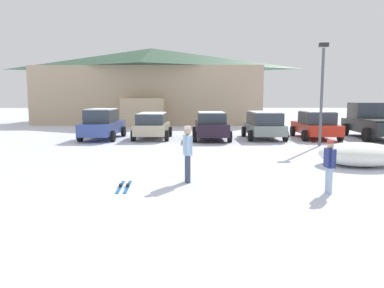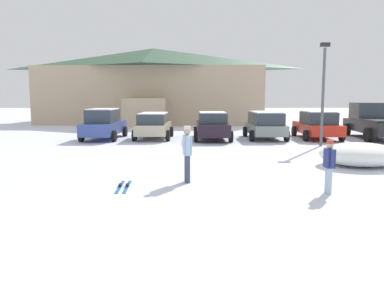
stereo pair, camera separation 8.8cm
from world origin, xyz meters
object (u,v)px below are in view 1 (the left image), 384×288
parked_beige_suv (152,125)px  lamp_post (322,88)px  parked_blue_hatchback (102,124)px  parked_black_sedan (211,125)px  pickup_truck (372,122)px  pair_of_skis (124,186)px  parked_grey_wagon (264,124)px  parked_red_sedan (316,125)px  ski_lodge (152,85)px  plowed_snow_pile (359,154)px  skier_adult_in_blue_parka (188,151)px  skier_teen_in_navy_coat (330,163)px

parked_beige_suv → lamp_post: size_ratio=0.79×
parked_blue_hatchback → parked_black_sedan: size_ratio=1.03×
pickup_truck → pair_of_skis: bearing=-136.6°
parked_grey_wagon → parked_red_sedan: (3.17, 0.10, -0.05)m
ski_lodge → plowed_snow_pile: 26.37m
pickup_truck → pair_of_skis: 18.03m
lamp_post → pair_of_skis: bearing=-134.5°
pair_of_skis → lamp_post: bearing=45.5°
ski_lodge → lamp_post: ski_lodge is taller
parked_blue_hatchback → pair_of_skis: bearing=-75.0°
parked_grey_wagon → parked_black_sedan: bearing=-175.3°
parked_grey_wagon → skier_adult_in_blue_parka: 12.38m
pickup_truck → pair_of_skis: pickup_truck is taller
skier_teen_in_navy_coat → pair_of_skis: (-5.45, 0.75, -0.77)m
pickup_truck → pair_of_skis: (-13.09, -12.36, -0.97)m
parked_beige_suv → parked_grey_wagon: parked_grey_wagon is taller
ski_lodge → lamp_post: 21.35m
parked_grey_wagon → parked_red_sedan: bearing=1.9°
parked_blue_hatchback → parked_red_sedan: size_ratio=1.02×
plowed_snow_pile → parked_red_sedan: bearing=80.6°
pickup_truck → skier_adult_in_blue_parka: pickup_truck is taller
parked_beige_suv → parked_black_sedan: bearing=-6.8°
ski_lodge → parked_beige_suv: bearing=-84.8°
parked_grey_wagon → pickup_truck: size_ratio=0.72×
plowed_snow_pile → pair_of_skis: bearing=-158.5°
parked_red_sedan → parked_black_sedan: bearing=-176.7°
skier_adult_in_blue_parka → lamp_post: size_ratio=0.32×
parked_grey_wagon → plowed_snow_pile: parked_grey_wagon is taller
ski_lodge → lamp_post: bearing=-61.2°
parked_black_sedan → pickup_truck: size_ratio=0.79×
parked_beige_suv → pickup_truck: 13.37m
skier_adult_in_blue_parka → plowed_snow_pile: size_ratio=0.57×
ski_lodge → skier_teen_in_navy_coat: 29.25m
parked_black_sedan → parked_blue_hatchback: bearing=177.2°
pickup_truck → skier_teen_in_navy_coat: pickup_truck is taller
parked_black_sedan → plowed_snow_pile: parked_black_sedan is taller
ski_lodge → skier_teen_in_navy_coat: (7.12, -28.22, -2.88)m
skier_teen_in_navy_coat → plowed_snow_pile: skier_teen_in_navy_coat is taller
lamp_post → pickup_truck: bearing=38.7°
skier_teen_in_navy_coat → lamp_post: (3.17, 9.53, 2.14)m
pickup_truck → plowed_snow_pile: bearing=-118.6°
parked_blue_hatchback → skier_teen_in_navy_coat: bearing=-55.9°
pair_of_skis → lamp_post: lamp_post is taller
skier_adult_in_blue_parka → plowed_snow_pile: (6.31, 2.61, -0.52)m
parked_grey_wagon → skier_teen_in_navy_coat: bearing=-94.2°
ski_lodge → parked_beige_suv: ski_lodge is taller
ski_lodge → parked_beige_suv: size_ratio=5.29×
ski_lodge → lamp_post: (10.29, -18.69, -0.73)m
parked_black_sedan → pair_of_skis: bearing=-105.2°
parked_beige_suv → parked_red_sedan: 9.85m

